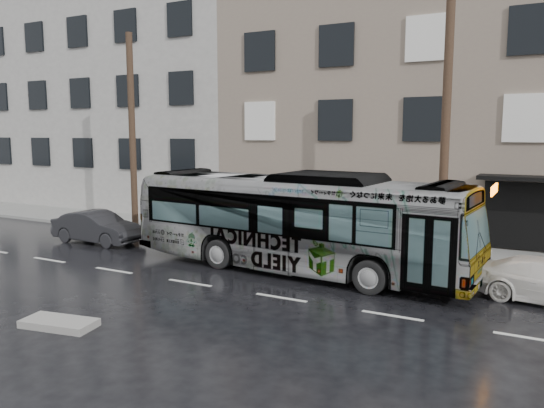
{
  "coord_description": "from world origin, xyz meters",
  "views": [
    {
      "loc": [
        9.8,
        -15.49,
        4.66
      ],
      "look_at": [
        0.25,
        2.5,
        1.91
      ],
      "focal_mm": 35.0,
      "sensor_mm": 36.0,
      "label": 1
    }
  ],
  "objects_px": {
    "utility_pole_front": "(445,133)",
    "sign_post": "(475,231)",
    "bus": "(296,222)",
    "dark_sedan": "(97,227)",
    "utility_pole_rear": "(132,133)"
  },
  "relations": [
    {
      "from": "utility_pole_front",
      "to": "sign_post",
      "type": "xyz_separation_m",
      "value": [
        1.1,
        0.0,
        -3.3
      ]
    },
    {
      "from": "utility_pole_rear",
      "to": "sign_post",
      "type": "distance_m",
      "value": 15.46
    },
    {
      "from": "sign_post",
      "to": "dark_sedan",
      "type": "relative_size",
      "value": 0.59
    },
    {
      "from": "bus",
      "to": "sign_post",
      "type": "bearing_deg",
      "value": -57.83
    },
    {
      "from": "sign_post",
      "to": "bus",
      "type": "distance_m",
      "value": 6.06
    },
    {
      "from": "bus",
      "to": "dark_sedan",
      "type": "distance_m",
      "value": 9.45
    },
    {
      "from": "utility_pole_front",
      "to": "utility_pole_rear",
      "type": "xyz_separation_m",
      "value": [
        -14.0,
        0.0,
        0.0
      ]
    },
    {
      "from": "sign_post",
      "to": "bus",
      "type": "xyz_separation_m",
      "value": [
        -5.36,
        -2.83,
        0.33
      ]
    },
    {
      "from": "utility_pole_front",
      "to": "utility_pole_rear",
      "type": "bearing_deg",
      "value": 180.0
    },
    {
      "from": "utility_pole_front",
      "to": "sign_post",
      "type": "relative_size",
      "value": 3.75
    },
    {
      "from": "utility_pole_rear",
      "to": "bus",
      "type": "xyz_separation_m",
      "value": [
        9.74,
        -2.83,
        -2.97
      ]
    },
    {
      "from": "utility_pole_front",
      "to": "sign_post",
      "type": "distance_m",
      "value": 3.48
    },
    {
      "from": "utility_pole_rear",
      "to": "sign_post",
      "type": "height_order",
      "value": "utility_pole_rear"
    },
    {
      "from": "utility_pole_front",
      "to": "bus",
      "type": "height_order",
      "value": "utility_pole_front"
    },
    {
      "from": "utility_pole_rear",
      "to": "dark_sedan",
      "type": "relative_size",
      "value": 2.19
    }
  ]
}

